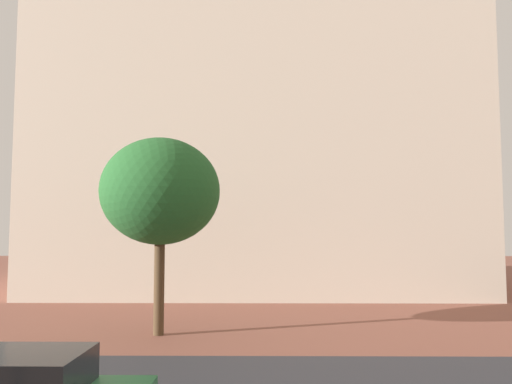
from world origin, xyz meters
name	(u,v)px	position (x,y,z in m)	size (l,w,h in m)	color
ground_plane	(269,377)	(0.00, 10.00, 0.00)	(120.00, 120.00, 0.00)	brown
landmark_building	(254,107)	(-0.61, 29.04, 11.20)	(24.10, 13.93, 37.03)	beige
tree_curb_far	(160,192)	(-3.58, 14.85, 4.75)	(4.01, 4.01, 6.57)	#4C3823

